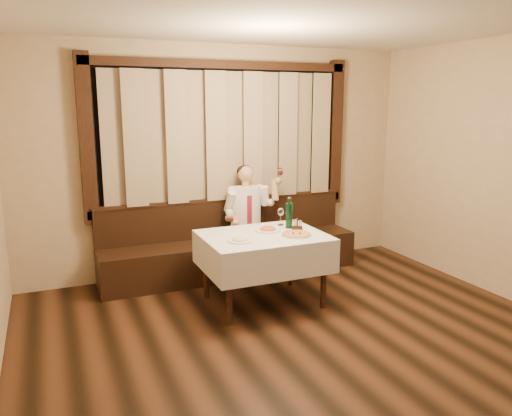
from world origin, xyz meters
name	(u,v)px	position (x,y,z in m)	size (l,w,h in m)	color
room	(297,173)	(0.00, 0.97, 1.50)	(5.01, 6.01, 2.81)	black
banquette	(230,250)	(0.00, 2.72, 0.31)	(3.20, 0.61, 0.94)	black
dining_table	(263,244)	(0.00, 1.70, 0.65)	(1.27, 0.97, 0.76)	black
pizza	(296,234)	(0.29, 1.52, 0.77)	(0.31, 0.31, 0.03)	white
pasta_red	(268,227)	(0.10, 1.82, 0.79)	(0.28, 0.28, 0.09)	white
pasta_cream	(240,238)	(-0.32, 1.55, 0.79)	(0.25, 0.25, 0.09)	white
green_bottle	(289,215)	(0.37, 1.84, 0.90)	(0.07, 0.07, 0.34)	#0D411E
table_wine_glass	(281,213)	(0.34, 2.00, 0.90)	(0.07, 0.07, 0.20)	white
cruet_caddy	(297,226)	(0.42, 1.75, 0.80)	(0.12, 0.10, 0.12)	black
seated_man	(248,212)	(0.21, 2.64, 0.80)	(0.73, 0.55, 1.36)	black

